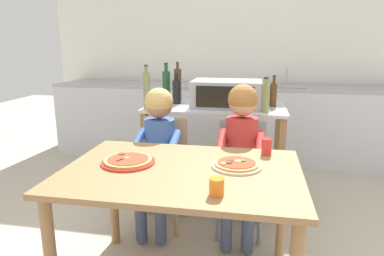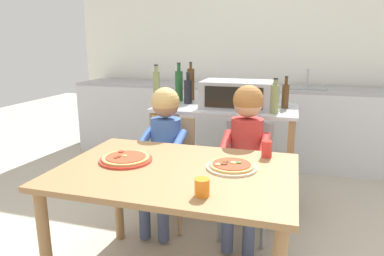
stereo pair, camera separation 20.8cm
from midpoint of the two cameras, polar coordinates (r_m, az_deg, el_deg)
ground_plane at (r=3.12m, az=0.77°, el=-12.34°), size 10.93×10.93×0.00m
back_wall_tiled at (r=4.48m, az=4.63°, el=13.51°), size 4.52×0.12×2.70m
kitchen_counter at (r=4.18m, az=3.81°, el=0.96°), size 4.07×0.60×1.09m
kitchen_island_cart at (r=2.98m, az=1.82°, el=-1.65°), size 1.15×0.63×0.86m
toaster_oven at (r=2.86m, az=3.63°, el=5.63°), size 0.56×0.38×0.22m
bottle_clear_vinegar at (r=2.92m, az=11.23°, el=5.49°), size 0.06×0.06×0.26m
bottle_brown_beer at (r=2.67m, az=9.77°, el=4.98°), size 0.07×0.07×0.27m
bottle_slim_sauce at (r=2.80m, az=-9.59°, el=6.21°), size 0.05×0.05×0.35m
bottle_squat_spirits at (r=3.14m, az=-6.14°, el=6.98°), size 0.07×0.07×0.34m
bottle_tall_green_wine at (r=3.01m, az=-4.55°, el=6.04°), size 0.07×0.07×0.27m
bottle_dark_olive_oil at (r=3.20m, az=-4.24°, el=7.22°), size 0.07×0.07×0.34m
dining_table at (r=1.89m, az=-4.89°, el=-9.65°), size 1.25×0.87×0.73m
dining_chair_left at (r=2.68m, az=-7.09°, el=-5.83°), size 0.36×0.36×0.81m
dining_chair_right at (r=2.58m, az=5.71°, el=-6.65°), size 0.36×0.36×0.81m
child_in_blue_striped_shirt at (r=2.51m, az=-8.02°, el=-2.19°), size 0.32×0.42×1.05m
child_in_red_shirt at (r=2.39m, az=5.61°, el=-2.43°), size 0.32×0.42×1.09m
pizza_plate_red_rimmed at (r=1.98m, az=-13.45°, el=-5.34°), size 0.30×0.30×0.03m
pizza_plate_cream at (r=1.87m, az=4.15°, el=-6.06°), size 0.27×0.27×0.03m
drinking_cup_red at (r=2.08m, az=9.36°, el=-3.10°), size 0.06×0.06×0.10m
drinking_cup_orange at (r=1.53m, az=0.14°, el=-9.68°), size 0.07×0.07×0.08m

